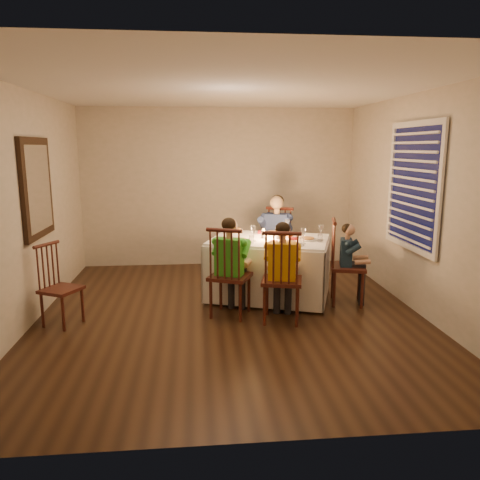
{
  "coord_description": "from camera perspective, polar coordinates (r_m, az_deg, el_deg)",
  "views": [
    {
      "loc": [
        -0.4,
        -5.31,
        1.96
      ],
      "look_at": [
        0.13,
        0.15,
        0.87
      ],
      "focal_mm": 35.0,
      "sensor_mm": 36.0,
      "label": 1
    }
  ],
  "objects": [
    {
      "name": "ground",
      "position": [
        5.68,
        -1.15,
        -8.99
      ],
      "size": [
        5.0,
        5.0,
        0.0
      ],
      "primitive_type": "plane",
      "color": "black",
      "rests_on": "ground"
    },
    {
      "name": "wall_left",
      "position": [
        5.66,
        -24.6,
        3.5
      ],
      "size": [
        0.02,
        5.0,
        2.6
      ],
      "primitive_type": "cube",
      "color": "beige",
      "rests_on": "ground"
    },
    {
      "name": "wall_right",
      "position": [
        5.97,
        20.92,
        4.13
      ],
      "size": [
        0.02,
        5.0,
        2.6
      ],
      "primitive_type": "cube",
      "color": "beige",
      "rests_on": "ground"
    },
    {
      "name": "wall_back",
      "position": [
        7.85,
        -2.59,
        6.39
      ],
      "size": [
        4.5,
        0.02,
        2.6
      ],
      "primitive_type": "cube",
      "color": "beige",
      "rests_on": "ground"
    },
    {
      "name": "ceiling",
      "position": [
        5.36,
        -1.27,
        18.06
      ],
      "size": [
        5.0,
        5.0,
        0.0
      ],
      "primitive_type": "plane",
      "color": "white",
      "rests_on": "wall_back"
    },
    {
      "name": "dining_table",
      "position": [
        6.15,
        3.59,
        -1.91
      ],
      "size": [
        1.8,
        1.54,
        0.76
      ],
      "rotation": [
        0.0,
        0.0,
        -0.33
      ],
      "color": "white",
      "rests_on": "ground"
    },
    {
      "name": "chair_adult",
      "position": [
        7.11,
        4.34,
        -4.82
      ],
      "size": [
        0.58,
        0.57,
        1.08
      ],
      "primitive_type": null,
      "rotation": [
        0.0,
        0.0,
        -0.43
      ],
      "color": "#3D1710",
      "rests_on": "ground"
    },
    {
      "name": "chair_near_left",
      "position": [
        5.63,
        -1.2,
        -9.15
      ],
      "size": [
        0.57,
        0.56,
        1.08
      ],
      "primitive_type": null,
      "rotation": [
        0.0,
        0.0,
        2.74
      ],
      "color": "#3D1710",
      "rests_on": "ground"
    },
    {
      "name": "chair_near_right",
      "position": [
        5.49,
        5.03,
        -9.76
      ],
      "size": [
        0.53,
        0.51,
        1.08
      ],
      "primitive_type": null,
      "rotation": [
        0.0,
        0.0,
        2.91
      ],
      "color": "#3D1710",
      "rests_on": "ground"
    },
    {
      "name": "chair_end",
      "position": [
        6.2,
        12.81,
        -7.5
      ],
      "size": [
        0.52,
        0.53,
        1.08
      ],
      "primitive_type": null,
      "rotation": [
        0.0,
        0.0,
        1.33
      ],
      "color": "#3D1710",
      "rests_on": "ground"
    },
    {
      "name": "chair_extra",
      "position": [
        5.72,
        -20.66,
        -9.59
      ],
      "size": [
        0.5,
        0.51,
        0.93
      ],
      "primitive_type": null,
      "rotation": [
        0.0,
        0.0,
        1.09
      ],
      "color": "#3D1710",
      "rests_on": "ground"
    },
    {
      "name": "adult",
      "position": [
        7.11,
        4.34,
        -4.82
      ],
      "size": [
        0.61,
        0.59,
        1.27
      ],
      "primitive_type": null,
      "rotation": [
        0.0,
        0.0,
        -0.43
      ],
      "color": "navy",
      "rests_on": "ground"
    },
    {
      "name": "child_green",
      "position": [
        5.63,
        -1.2,
        -9.15
      ],
      "size": [
        0.53,
        0.51,
        1.18
      ],
      "primitive_type": null,
      "rotation": [
        0.0,
        0.0,
        2.74
      ],
      "color": "green",
      "rests_on": "ground"
    },
    {
      "name": "child_yellow",
      "position": [
        5.49,
        5.03,
        -9.76
      ],
      "size": [
        0.48,
        0.45,
        1.16
      ],
      "primitive_type": null,
      "rotation": [
        0.0,
        0.0,
        2.91
      ],
      "color": "#F0AD1A",
      "rests_on": "ground"
    },
    {
      "name": "child_teal",
      "position": [
        6.2,
        12.81,
        -7.5
      ],
      "size": [
        0.37,
        0.39,
        1.03
      ],
      "primitive_type": null,
      "rotation": [
        0.0,
        0.0,
        1.33
      ],
      "color": "#182A3C",
      "rests_on": "ground"
    },
    {
      "name": "setting_adult",
      "position": [
        6.45,
        4.2,
        0.85
      ],
      "size": [
        0.33,
        0.33,
        0.02
      ],
      "primitive_type": "cylinder",
      "rotation": [
        0.0,
        0.0,
        -0.33
      ],
      "color": "white",
      "rests_on": "dining_table"
    },
    {
      "name": "setting_green",
      "position": [
        5.9,
        -0.06,
        -0.09
      ],
      "size": [
        0.33,
        0.33,
        0.02
      ],
      "primitive_type": "cylinder",
      "rotation": [
        0.0,
        0.0,
        -0.33
      ],
      "color": "white",
      "rests_on": "dining_table"
    },
    {
      "name": "setting_yellow",
      "position": [
        5.78,
        5.95,
        -0.38
      ],
      "size": [
        0.33,
        0.33,
        0.02
      ],
      "primitive_type": "cylinder",
      "rotation": [
        0.0,
        0.0,
        -0.33
      ],
      "color": "white",
      "rests_on": "dining_table"
    },
    {
      "name": "setting_teal",
      "position": [
        6.05,
        8.17,
        0.08
      ],
      "size": [
        0.33,
        0.33,
        0.02
      ],
      "primitive_type": "cylinder",
      "rotation": [
        0.0,
        0.0,
        -0.33
      ],
      "color": "white",
      "rests_on": "dining_table"
    },
    {
      "name": "candle_left",
      "position": [
        6.11,
        2.87,
        0.67
      ],
      "size": [
        0.06,
        0.06,
        0.1
      ],
      "primitive_type": "cylinder",
      "color": "silver",
      "rests_on": "dining_table"
    },
    {
      "name": "candle_right",
      "position": [
        6.08,
        4.63,
        0.59
      ],
      "size": [
        0.06,
        0.06,
        0.1
      ],
      "primitive_type": "cylinder",
      "color": "silver",
      "rests_on": "dining_table"
    },
    {
      "name": "squash",
      "position": [
        6.53,
        -1.36,
        1.33
      ],
      "size": [
        0.09,
        0.09,
        0.09
      ],
      "primitive_type": "sphere",
      "color": "yellow",
      "rests_on": "dining_table"
    },
    {
      "name": "orange_fruit",
      "position": [
        6.11,
        6.14,
        0.52
      ],
      "size": [
        0.08,
        0.08,
        0.08
      ],
      "primitive_type": "sphere",
      "color": "orange",
      "rests_on": "dining_table"
    },
    {
      "name": "serving_bowl",
      "position": [
        6.49,
        -0.65,
        1.1
      ],
      "size": [
        0.21,
        0.21,
        0.05
      ],
      "primitive_type": "imported",
      "rotation": [
        0.0,
        0.0,
        -0.01
      ],
      "color": "white",
      "rests_on": "dining_table"
    },
    {
      "name": "wall_mirror",
      "position": [
        5.92,
        -23.52,
        5.83
      ],
      "size": [
        0.06,
        0.95,
        1.15
      ],
      "color": "black",
      "rests_on": "wall_left"
    },
    {
      "name": "window_blinds",
      "position": [
        6.02,
        20.26,
        6.15
      ],
      "size": [
        0.07,
        1.34,
        1.54
      ],
      "color": "#0D1037",
      "rests_on": "wall_right"
    }
  ]
}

